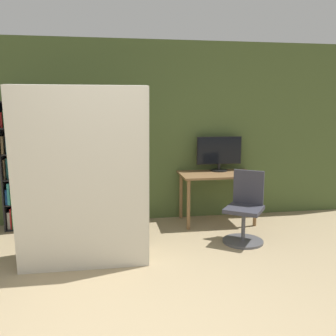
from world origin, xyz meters
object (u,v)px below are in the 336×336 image
(monitor, at_px, (219,152))
(mattress_near, at_px, (83,180))
(office_chair, at_px, (245,214))
(bookshelf, at_px, (22,171))
(mattress_far, at_px, (85,174))

(monitor, height_order, mattress_near, mattress_near)
(office_chair, height_order, mattress_near, mattress_near)
(bookshelf, height_order, mattress_near, mattress_near)
(monitor, height_order, office_chair, monitor)
(office_chair, distance_m, mattress_near, 2.14)
(mattress_far, bearing_deg, bookshelf, 128.66)
(monitor, distance_m, bookshelf, 2.91)
(bookshelf, distance_m, mattress_near, 1.82)
(bookshelf, relative_size, mattress_near, 0.92)
(office_chair, xyz_separation_m, mattress_near, (-1.99, -0.50, 0.61))
(office_chair, xyz_separation_m, mattress_far, (-1.99, -0.14, 0.61))
(office_chair, bearing_deg, mattress_far, -176.12)
(monitor, bearing_deg, bookshelf, 179.85)
(monitor, bearing_deg, mattress_far, -148.94)
(office_chair, distance_m, mattress_far, 2.09)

